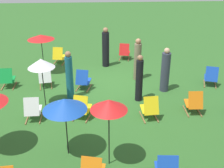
{
  "coord_description": "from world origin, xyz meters",
  "views": [
    {
      "loc": [
        0.6,
        10.94,
        5.08
      ],
      "look_at": [
        0.0,
        1.2,
        0.5
      ],
      "focal_mm": 46.46,
      "sensor_mm": 36.0,
      "label": 1
    }
  ],
  "objects_px": {
    "deckchair_7": "(125,52)",
    "umbrella_3": "(109,105)",
    "deckchair_13": "(45,78)",
    "umbrella_5": "(41,63)",
    "deckchair_2": "(59,56)",
    "deckchair_1": "(33,109)",
    "deckchair_11": "(211,77)",
    "deckchair_8": "(150,108)",
    "deckchair_10": "(194,103)",
    "person_3": "(139,79)",
    "deckchair_0": "(82,108)",
    "deckchair_9": "(83,80)",
    "umbrella_1": "(65,104)",
    "person_0": "(106,48)",
    "deckchair_3": "(8,79)",
    "person_4": "(69,76)",
    "person_2": "(165,71)",
    "person_1": "(138,60)",
    "umbrella_2": "(41,37)"
  },
  "relations": [
    {
      "from": "deckchair_1",
      "to": "deckchair_11",
      "type": "distance_m",
      "value": 7.07
    },
    {
      "from": "deckchair_2",
      "to": "umbrella_5",
      "type": "relative_size",
      "value": 0.47
    },
    {
      "from": "deckchair_3",
      "to": "umbrella_5",
      "type": "distance_m",
      "value": 2.64
    },
    {
      "from": "deckchair_13",
      "to": "umbrella_3",
      "type": "bearing_deg",
      "value": 106.04
    },
    {
      "from": "deckchair_7",
      "to": "umbrella_3",
      "type": "xyz_separation_m",
      "value": [
        1.18,
        7.79,
        1.37
      ]
    },
    {
      "from": "umbrella_5",
      "to": "person_3",
      "type": "height_order",
      "value": "umbrella_5"
    },
    {
      "from": "deckchair_0",
      "to": "deckchair_9",
      "type": "distance_m",
      "value": 2.17
    },
    {
      "from": "deckchair_11",
      "to": "deckchair_13",
      "type": "distance_m",
      "value": 6.7
    },
    {
      "from": "deckchair_7",
      "to": "deckchair_8",
      "type": "height_order",
      "value": "same"
    },
    {
      "from": "umbrella_5",
      "to": "person_4",
      "type": "height_order",
      "value": "person_4"
    },
    {
      "from": "person_0",
      "to": "person_3",
      "type": "xyz_separation_m",
      "value": [
        -1.06,
        3.5,
        -0.04
      ]
    },
    {
      "from": "person_2",
      "to": "deckchair_10",
      "type": "bearing_deg",
      "value": -173.95
    },
    {
      "from": "deckchair_13",
      "to": "person_2",
      "type": "distance_m",
      "value": 4.76
    },
    {
      "from": "deckchair_11",
      "to": "umbrella_1",
      "type": "height_order",
      "value": "umbrella_1"
    },
    {
      "from": "person_1",
      "to": "person_2",
      "type": "height_order",
      "value": "person_1"
    },
    {
      "from": "umbrella_3",
      "to": "person_2",
      "type": "relative_size",
      "value": 1.08
    },
    {
      "from": "deckchair_8",
      "to": "umbrella_1",
      "type": "height_order",
      "value": "umbrella_1"
    },
    {
      "from": "deckchair_10",
      "to": "person_3",
      "type": "xyz_separation_m",
      "value": [
        1.72,
        -1.02,
        0.47
      ]
    },
    {
      "from": "deckchair_11",
      "to": "person_4",
      "type": "bearing_deg",
      "value": 25.41
    },
    {
      "from": "deckchair_10",
      "to": "person_3",
      "type": "bearing_deg",
      "value": -29.08
    },
    {
      "from": "deckchair_10",
      "to": "umbrella_1",
      "type": "relative_size",
      "value": 0.49
    },
    {
      "from": "deckchair_0",
      "to": "deckchair_1",
      "type": "distance_m",
      "value": 1.58
    },
    {
      "from": "umbrella_1",
      "to": "person_2",
      "type": "xyz_separation_m",
      "value": [
        -3.47,
        -3.67,
        -0.71
      ]
    },
    {
      "from": "deckchair_1",
      "to": "person_4",
      "type": "distance_m",
      "value": 1.91
    },
    {
      "from": "deckchair_9",
      "to": "deckchair_11",
      "type": "bearing_deg",
      "value": -165.16
    },
    {
      "from": "umbrella_5",
      "to": "deckchair_3",
      "type": "bearing_deg",
      "value": -43.23
    },
    {
      "from": "deckchair_0",
      "to": "person_3",
      "type": "relative_size",
      "value": 0.49
    },
    {
      "from": "deckchair_10",
      "to": "umbrella_1",
      "type": "height_order",
      "value": "umbrella_1"
    },
    {
      "from": "deckchair_7",
      "to": "deckchair_1",
      "type": "bearing_deg",
      "value": 70.37
    },
    {
      "from": "deckchair_3",
      "to": "deckchair_11",
      "type": "distance_m",
      "value": 8.19
    },
    {
      "from": "deckchair_0",
      "to": "deckchair_8",
      "type": "height_order",
      "value": "same"
    },
    {
      "from": "umbrella_1",
      "to": "umbrella_5",
      "type": "height_order",
      "value": "umbrella_5"
    },
    {
      "from": "deckchair_9",
      "to": "person_3",
      "type": "distance_m",
      "value": 2.36
    },
    {
      "from": "deckchair_7",
      "to": "umbrella_3",
      "type": "bearing_deg",
      "value": 94.47
    },
    {
      "from": "umbrella_3",
      "to": "person_2",
      "type": "xyz_separation_m",
      "value": [
        -2.38,
        -4.16,
        -0.92
      ]
    },
    {
      "from": "deckchair_7",
      "to": "deckchair_2",
      "type": "bearing_deg",
      "value": 20.03
    },
    {
      "from": "person_0",
      "to": "person_4",
      "type": "xyz_separation_m",
      "value": [
        1.45,
        3.15,
        0.0
      ]
    },
    {
      "from": "umbrella_2",
      "to": "person_2",
      "type": "xyz_separation_m",
      "value": [
        -4.97,
        2.11,
        -0.83
      ]
    },
    {
      "from": "deckchair_7",
      "to": "deckchair_13",
      "type": "bearing_deg",
      "value": 53.67
    },
    {
      "from": "deckchair_13",
      "to": "deckchair_0",
      "type": "bearing_deg",
      "value": 112.33
    },
    {
      "from": "deckchair_11",
      "to": "person_2",
      "type": "xyz_separation_m",
      "value": [
        1.99,
        0.35,
        0.45
      ]
    },
    {
      "from": "deckchair_2",
      "to": "umbrella_5",
      "type": "distance_m",
      "value": 4.34
    },
    {
      "from": "deckchair_3",
      "to": "deckchair_11",
      "type": "bearing_deg",
      "value": 176.39
    },
    {
      "from": "umbrella_3",
      "to": "deckchair_10",
      "type": "bearing_deg",
      "value": -141.11
    },
    {
      "from": "deckchair_7",
      "to": "person_0",
      "type": "relative_size",
      "value": 0.46
    },
    {
      "from": "person_2",
      "to": "umbrella_2",
      "type": "bearing_deg",
      "value": 54.02
    },
    {
      "from": "person_3",
      "to": "deckchair_10",
      "type": "bearing_deg",
      "value": 16.26
    },
    {
      "from": "umbrella_3",
      "to": "umbrella_5",
      "type": "height_order",
      "value": "umbrella_3"
    },
    {
      "from": "deckchair_0",
      "to": "deckchair_9",
      "type": "height_order",
      "value": "same"
    },
    {
      "from": "deckchair_3",
      "to": "person_4",
      "type": "height_order",
      "value": "person_4"
    }
  ]
}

